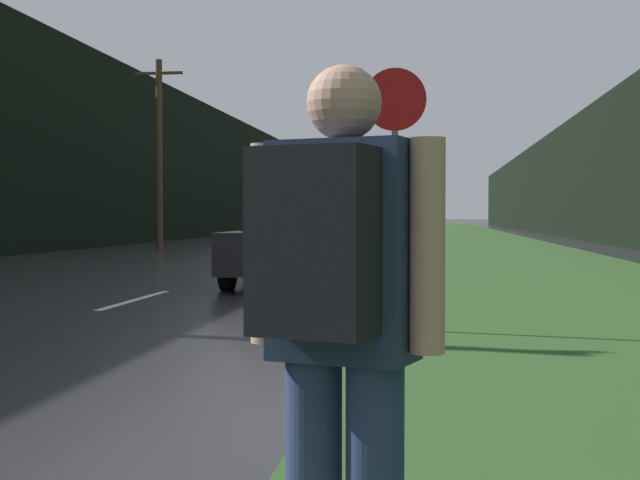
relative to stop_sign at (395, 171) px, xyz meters
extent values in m
cube|color=#2D5123|center=(2.66, 30.79, -1.72)|extent=(6.00, 240.00, 0.02)
cube|color=silver|center=(-3.95, 3.11, -1.72)|extent=(0.12, 3.00, 0.01)
cube|color=silver|center=(-3.95, 10.11, -1.72)|extent=(0.12, 3.00, 0.01)
cube|color=silver|center=(-3.95, 17.11, -1.72)|extent=(0.12, 3.00, 0.01)
cube|color=black|center=(-13.55, 40.79, 2.11)|extent=(2.00, 140.00, 7.68)
cube|color=black|center=(8.66, 40.79, 1.50)|extent=(2.00, 140.00, 6.45)
cylinder|color=#4C3823|center=(-9.71, 22.56, 1.79)|extent=(0.24, 0.24, 7.02)
cube|color=#4C3823|center=(-9.71, 22.56, 4.80)|extent=(1.80, 0.10, 0.10)
cylinder|color=slate|center=(0.00, 0.00, -0.65)|extent=(0.07, 0.07, 2.15)
cylinder|color=#B71414|center=(0.00, 0.00, 0.76)|extent=(0.67, 0.02, 0.67)
cube|color=navy|center=(0.17, -7.09, -0.58)|extent=(0.44, 0.33, 0.61)
sphere|color=tan|center=(0.17, -7.09, -0.17)|extent=(0.21, 0.21, 0.21)
cylinder|color=tan|center=(-0.06, -7.02, -0.56)|extent=(0.09, 0.09, 0.57)
cylinder|color=tan|center=(0.40, -7.16, -0.56)|extent=(0.09, 0.09, 0.57)
cube|color=black|center=(0.11, -7.28, -0.55)|extent=(0.35, 0.26, 0.49)
cube|color=black|center=(-2.14, 6.31, -1.10)|extent=(1.74, 4.68, 0.70)
cube|color=black|center=(-2.14, 6.54, -0.52)|extent=(1.48, 2.11, 0.47)
cylinder|color=black|center=(-1.32, 4.86, -1.41)|extent=(0.20, 0.62, 0.62)
cylinder|color=black|center=(-2.97, 4.86, -1.41)|extent=(0.20, 0.62, 0.62)
cylinder|color=black|center=(-1.32, 7.76, -1.41)|extent=(0.20, 0.62, 0.62)
cylinder|color=black|center=(-2.97, 7.76, -1.41)|extent=(0.20, 0.62, 0.62)
cube|color=#BCBCBC|center=(-2.14, 21.38, -1.07)|extent=(1.81, 4.68, 0.70)
cube|color=slate|center=(-2.14, 21.61, -0.46)|extent=(1.54, 2.10, 0.52)
cylinder|color=black|center=(-1.29, 19.93, -1.38)|extent=(0.20, 0.69, 0.69)
cylinder|color=black|center=(-3.00, 19.93, -1.38)|extent=(0.20, 0.69, 0.69)
cylinder|color=black|center=(-1.29, 22.83, -1.38)|extent=(0.20, 0.69, 0.69)
cylinder|color=black|center=(-3.00, 22.83, -1.38)|extent=(0.20, 0.69, 0.69)
camera|label=1|loc=(0.41, -9.54, -0.48)|focal=50.00mm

